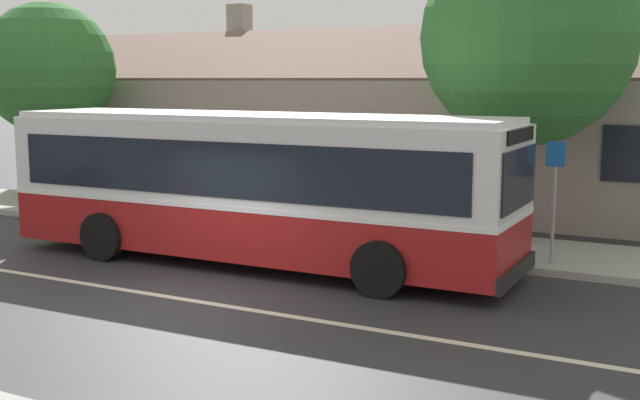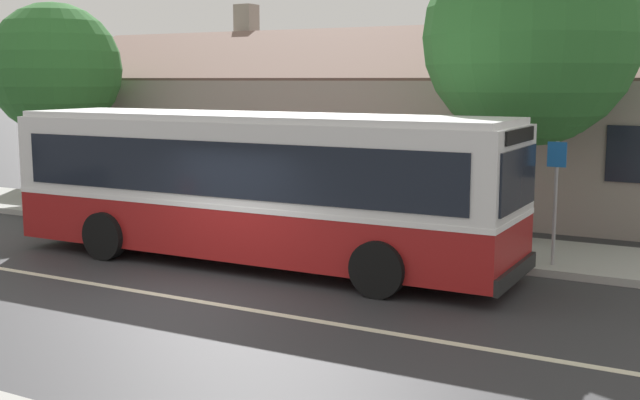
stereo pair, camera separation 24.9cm
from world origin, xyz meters
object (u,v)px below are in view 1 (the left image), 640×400
(street_tree_primary, at_px, (530,45))
(bench_by_building, at_px, (96,196))
(transit_bus, at_px, (255,184))
(bus_stop_sign, at_px, (554,188))
(street_tree_secondary, at_px, (47,74))

(street_tree_primary, bearing_deg, bench_by_building, -172.72)
(transit_bus, height_order, bus_stop_sign, transit_bus)
(bench_by_building, xyz_separation_m, street_tree_secondary, (-3.01, 1.32, 3.28))
(transit_bus, bearing_deg, street_tree_secondary, 157.98)
(bench_by_building, bearing_deg, street_tree_primary, 7.28)
(street_tree_primary, bearing_deg, bus_stop_sign, -62.20)
(transit_bus, height_order, street_tree_primary, street_tree_primary)
(bus_stop_sign, bearing_deg, bench_by_building, 177.32)
(transit_bus, distance_m, bench_by_building, 7.42)
(transit_bus, distance_m, street_tree_secondary, 10.86)
(transit_bus, xyz_separation_m, bench_by_building, (-6.84, 2.67, -1.07))
(transit_bus, distance_m, street_tree_primary, 6.65)
(transit_bus, relative_size, bus_stop_sign, 4.47)
(street_tree_primary, bearing_deg, transit_bus, -137.11)
(street_tree_secondary, relative_size, bus_stop_sign, 2.49)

